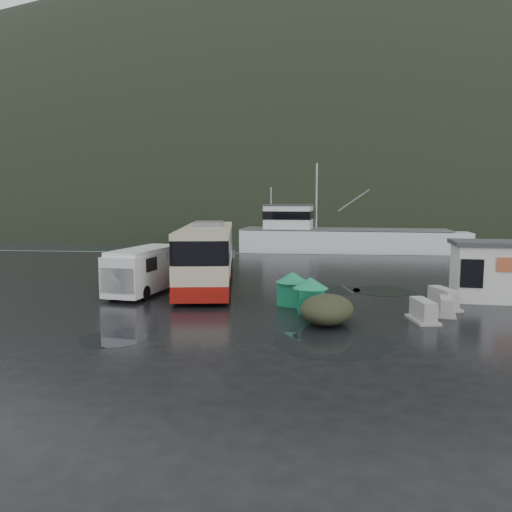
# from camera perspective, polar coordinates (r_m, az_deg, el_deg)

# --- Properties ---
(ground) EXTENTS (160.00, 160.00, 0.00)m
(ground) POSITION_cam_1_polar(r_m,az_deg,el_deg) (22.61, 1.36, -5.23)
(ground) COLOR black
(ground) RESTS_ON ground
(harbor_water) EXTENTS (300.00, 180.00, 0.02)m
(harbor_water) POSITION_cam_1_polar(r_m,az_deg,el_deg) (132.16, 5.17, 4.45)
(harbor_water) COLOR black
(harbor_water) RESTS_ON ground
(quay_edge) EXTENTS (160.00, 0.60, 1.50)m
(quay_edge) POSITION_cam_1_polar(r_m,az_deg,el_deg) (42.36, 3.52, 0.24)
(quay_edge) COLOR #999993
(quay_edge) RESTS_ON ground
(headland) EXTENTS (780.00, 540.00, 570.00)m
(headland) POSITION_cam_1_polar(r_m,az_deg,el_deg) (272.24, 7.69, 5.44)
(headland) COLOR black
(headland) RESTS_ON ground
(coach_bus) EXTENTS (4.64, 12.28, 3.39)m
(coach_bus) POSITION_cam_1_polar(r_m,az_deg,el_deg) (27.28, -5.52, -3.24)
(coach_bus) COLOR #BFB391
(coach_bus) RESTS_ON ground
(white_van) EXTENTS (2.71, 5.63, 2.25)m
(white_van) POSITION_cam_1_polar(r_m,az_deg,el_deg) (25.22, -12.49, -4.16)
(white_van) COLOR silver
(white_van) RESTS_ON ground
(waste_bin_left) EXTENTS (1.15, 1.15, 1.46)m
(waste_bin_left) POSITION_cam_1_polar(r_m,az_deg,el_deg) (20.59, 6.22, -6.44)
(waste_bin_left) COLOR #178254
(waste_bin_left) RESTS_ON ground
(waste_bin_right) EXTENTS (1.37, 1.37, 1.48)m
(waste_bin_right) POSITION_cam_1_polar(r_m,az_deg,el_deg) (21.93, 4.15, -5.62)
(waste_bin_right) COLOR #178254
(waste_bin_right) RESTS_ON ground
(dome_tent) EXTENTS (2.46, 3.07, 1.07)m
(dome_tent) POSITION_cam_1_polar(r_m,az_deg,el_deg) (18.90, 8.08, -7.63)
(dome_tent) COLOR #2C311D
(dome_tent) RESTS_ON ground
(ticket_kiosk) EXTENTS (3.73, 2.98, 2.72)m
(ticket_kiosk) POSITION_cam_1_polar(r_m,az_deg,el_deg) (25.33, 25.11, -4.58)
(ticket_kiosk) COLOR silver
(ticket_kiosk) RESTS_ON ground
(jersey_barrier_a) EXTENTS (1.31, 1.91, 0.87)m
(jersey_barrier_a) POSITION_cam_1_polar(r_m,az_deg,el_deg) (22.65, 20.56, -5.63)
(jersey_barrier_a) COLOR #999993
(jersey_barrier_a) RESTS_ON ground
(jersey_barrier_b) EXTENTS (1.00, 1.56, 0.72)m
(jersey_barrier_b) POSITION_cam_1_polar(r_m,az_deg,el_deg) (21.41, 20.84, -6.33)
(jersey_barrier_b) COLOR #999993
(jersey_barrier_b) RESTS_ON ground
(jersey_barrier_c) EXTENTS (1.06, 1.75, 0.82)m
(jersey_barrier_c) POSITION_cam_1_polar(r_m,az_deg,el_deg) (20.09, 18.51, -7.06)
(jersey_barrier_c) COLOR #999993
(jersey_barrier_c) RESTS_ON ground
(fishing_trawler) EXTENTS (23.80, 7.21, 9.38)m
(fishing_trawler) POSITION_cam_1_polar(r_m,az_deg,el_deg) (49.56, 9.96, 1.06)
(fishing_trawler) COLOR silver
(fishing_trawler) RESTS_ON ground
(puddles) EXTENTS (12.69, 12.82, 0.01)m
(puddles) POSITION_cam_1_polar(r_m,az_deg,el_deg) (20.47, 7.58, -6.52)
(puddles) COLOR black
(puddles) RESTS_ON ground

